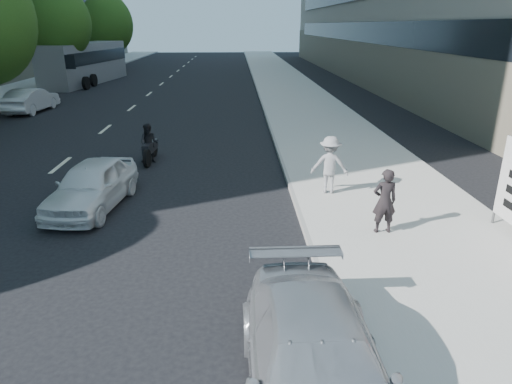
{
  "coord_description": "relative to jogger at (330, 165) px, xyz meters",
  "views": [
    {
      "loc": [
        -0.16,
        -7.98,
        4.73
      ],
      "look_at": [
        0.23,
        1.06,
        1.41
      ],
      "focal_mm": 32.0,
      "sensor_mm": 36.0,
      "label": 1
    }
  ],
  "objects": [
    {
      "name": "ground",
      "position": [
        -2.48,
        -4.39,
        -0.98
      ],
      "size": [
        160.0,
        160.0,
        0.0
      ],
      "primitive_type": "plane",
      "color": "black",
      "rests_on": "ground"
    },
    {
      "name": "near_sidewalk",
      "position": [
        1.52,
        15.61,
        -0.9
      ],
      "size": [
        5.0,
        120.0,
        0.15
      ],
      "primitive_type": "cube",
      "color": "#AFADA3",
      "rests_on": "ground"
    },
    {
      "name": "tree_far_d",
      "position": [
        -16.18,
        25.61,
        3.91
      ],
      "size": [
        4.8,
        4.8,
        7.65
      ],
      "color": "#382616",
      "rests_on": "ground"
    },
    {
      "name": "tree_far_e",
      "position": [
        -16.18,
        39.61,
        3.8
      ],
      "size": [
        5.4,
        5.4,
        7.89
      ],
      "color": "#382616",
      "rests_on": "ground"
    },
    {
      "name": "jogger",
      "position": [
        0.0,
        0.0,
        0.0
      ],
      "size": [
        1.18,
        0.83,
        1.66
      ],
      "primitive_type": "imported",
      "rotation": [
        0.0,
        0.0,
        2.92
      ],
      "color": "gray",
      "rests_on": "near_sidewalk"
    },
    {
      "name": "pedestrian_woman",
      "position": [
        0.74,
        -2.74,
        -0.06
      ],
      "size": [
        0.57,
        0.39,
        1.54
      ],
      "primitive_type": "imported",
      "rotation": [
        0.0,
        0.0,
        3.17
      ],
      "color": "black",
      "rests_on": "near_sidewalk"
    },
    {
      "name": "parked_sedan",
      "position": [
        -1.68,
        -7.79,
        -0.33
      ],
      "size": [
        1.87,
        4.51,
        1.3
      ],
      "primitive_type": "imported",
      "rotation": [
        0.0,
        0.0,
        0.01
      ],
      "color": "#A9ABB0",
      "rests_on": "ground"
    },
    {
      "name": "white_sedan_near",
      "position": [
        -6.6,
        -0.52,
        -0.33
      ],
      "size": [
        2.02,
        3.97,
        1.29
      ],
      "primitive_type": "imported",
      "rotation": [
        0.0,
        0.0,
        -0.13
      ],
      "color": "silver",
      "rests_on": "ground"
    },
    {
      "name": "white_sedan_mid",
      "position": [
        -14.41,
        14.54,
        -0.3
      ],
      "size": [
        1.81,
        4.23,
        1.36
      ],
      "primitive_type": "imported",
      "rotation": [
        0.0,
        0.0,
        3.05
      ],
      "color": "silver",
      "rests_on": "ground"
    },
    {
      "name": "motorcycle",
      "position": [
        -5.81,
        3.86,
        -0.34
      ],
      "size": [
        0.75,
        2.05,
        1.42
      ],
      "rotation": [
        0.0,
        0.0,
        -0.12
      ],
      "color": "black",
      "rests_on": "ground"
    },
    {
      "name": "bus",
      "position": [
        -15.48,
        28.66,
        0.66
      ],
      "size": [
        4.15,
        12.33,
        3.3
      ],
      "rotation": [
        0.0,
        0.0,
        -0.14
      ],
      "color": "slate",
      "rests_on": "ground"
    }
  ]
}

